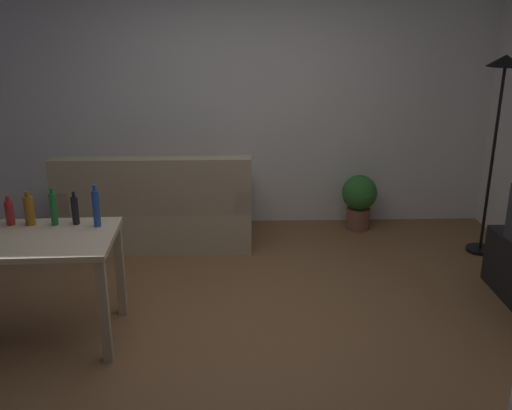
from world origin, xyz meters
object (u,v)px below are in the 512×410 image
Objects in this scene: torchiere_lamp at (500,101)px; potted_plant at (359,198)px; bottle_green at (54,209)px; couch at (158,213)px; bottle_red at (9,213)px; bottle_amber at (29,210)px; bottle_blue at (96,208)px; desk at (24,252)px; bottle_dark at (75,210)px.

potted_plant is at bearing 149.21° from torchiere_lamp.
torchiere_lamp is 6.76× the size of bottle_green.
couch is 1.77m from bottle_red.
bottle_amber is (-0.66, -1.48, 0.56)m from couch.
potted_plant is at bearing 39.86° from bottle_blue.
bottle_blue is (-2.21, -1.85, 0.56)m from potted_plant.
couch is at bearing 67.57° from desk.
torchiere_lamp is 7.45× the size of bottle_amber.
potted_plant is at bearing 32.51° from bottle_red.
bottle_dark is (-3.41, -1.17, -0.55)m from torchiere_lamp.
bottle_amber is at bearing 92.08° from desk.
couch is 2.05m from potted_plant.
bottle_red is at bearing -147.49° from potted_plant.
bottle_dark is (0.30, 0.23, 0.21)m from desk.
bottle_red is (-3.86, -1.17, -0.56)m from torchiere_lamp.
couch is 3.15× the size of potted_plant.
bottle_blue is at bearing -159.43° from torchiere_lamp.
bottle_dark is at bearing 5.29° from bottle_green.
torchiere_lamp is at bearing 18.90° from desk.
torchiere_lamp is 1.63m from potted_plant.
torchiere_lamp is 3.18× the size of potted_plant.
torchiere_lamp is at bearing 18.42° from bottle_green.
bottle_blue reaches higher than bottle_red.
couch is 1.72m from bottle_amber.
bottle_blue is at bearing -5.98° from bottle_amber.
bottle_green reaches higher than couch.
bottle_green reaches higher than potted_plant.
desk is (-0.64, -1.72, 0.34)m from couch.
bottle_dark is at bearing -161.07° from torchiere_lamp.
torchiere_lamp reaches higher than bottle_red.
bottle_green is (-0.49, -1.50, 0.57)m from couch.
couch is at bearing 82.99° from bottle_blue.
bottle_green is (0.16, 0.22, 0.23)m from desk.
bottle_green reaches higher than bottle_amber.
bottle_green is 0.30m from bottle_blue.
couch is 6.71× the size of bottle_green.
bottle_blue is (0.30, -0.04, 0.02)m from bottle_green.
bottle_blue is at bearing 82.99° from couch.
couch is at bearing 61.75° from bottle_red.
bottle_blue is (0.47, -0.05, 0.03)m from bottle_amber.
bottle_amber is at bearing 174.02° from bottle_blue.
potted_plant is 2.72× the size of bottle_red.
couch is 0.99× the size of torchiere_lamp.
desk is at bearing -125.22° from bottle_green.
bottle_dark is 0.17m from bottle_blue.
bottle_red is 0.14m from bottle_amber.
bottle_green reaches higher than bottle_red.
torchiere_lamp reaches higher than desk.
bottle_amber is (-2.68, -1.80, 0.54)m from potted_plant.
bottle_green is at bearing -144.25° from potted_plant.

